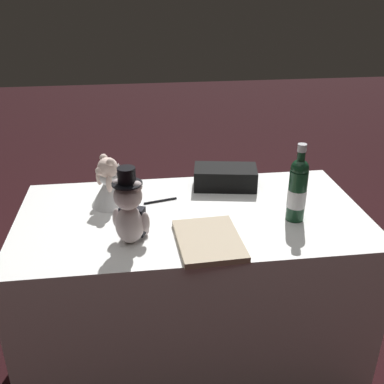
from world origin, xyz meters
TOP-DOWN VIEW (x-y plane):
  - ground_plane at (0.00, 0.00)m, footprint 12.00×12.00m
  - reception_table at (0.00, 0.00)m, footprint 1.43×0.75m
  - teddy_bear_groom at (-0.25, -0.18)m, footprint 0.13×0.14m
  - teddy_bear_bride at (-0.32, 0.14)m, footprint 0.21×0.19m
  - champagne_bottle at (0.40, -0.10)m, footprint 0.07×0.07m
  - signing_pen at (-0.12, 0.13)m, footprint 0.15×0.05m
  - gift_case_black at (0.19, 0.24)m, footprint 0.31×0.20m
  - guestbook at (0.03, -0.23)m, footprint 0.24×0.32m

SIDE VIEW (x-z plane):
  - ground_plane at x=0.00m, z-range 0.00..0.00m
  - reception_table at x=0.00m, z-range 0.00..0.75m
  - signing_pen at x=-0.12m, z-range 0.75..0.75m
  - guestbook at x=0.03m, z-range 0.75..0.77m
  - gift_case_black at x=0.19m, z-range 0.75..0.84m
  - teddy_bear_bride at x=-0.32m, z-range 0.73..0.95m
  - teddy_bear_groom at x=-0.25m, z-range 0.72..1.02m
  - champagne_bottle at x=0.40m, z-range 0.72..1.04m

